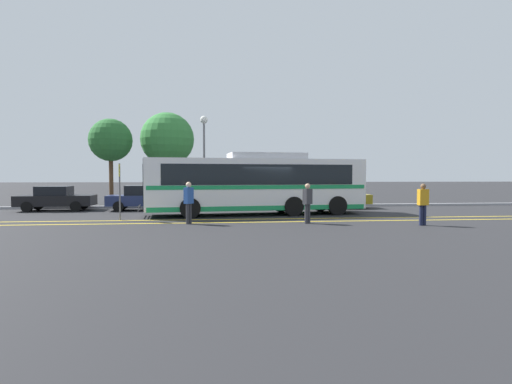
{
  "coord_description": "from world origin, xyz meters",
  "views": [
    {
      "loc": [
        -2.68,
        -20.79,
        2.06
      ],
      "look_at": [
        -0.47,
        0.19,
        1.2
      ],
      "focal_mm": 28.0,
      "sensor_mm": 36.0,
      "label": 1
    }
  ],
  "objects": [
    {
      "name": "bus_stop_sign",
      "position": [
        -7.01,
        -1.86,
        1.65
      ],
      "size": [
        0.07,
        0.4,
        2.63
      ],
      "rotation": [
        0.0,
        0.0,
        1.68
      ],
      "color": "#59595E",
      "rests_on": "ground_plane"
    },
    {
      "name": "parked_car_2",
      "position": [
        -1.27,
        3.91,
        0.65
      ],
      "size": [
        4.32,
        2.04,
        1.25
      ],
      "rotation": [
        0.0,
        0.0,
        -1.53
      ],
      "color": "silver",
      "rests_on": "ground_plane"
    },
    {
      "name": "lane_strip_1",
      "position": [
        -0.47,
        -3.26,
        0.0
      ],
      "size": [
        31.35,
        0.2,
        0.01
      ],
      "primitive_type": "cube",
      "rotation": [
        0.0,
        0.0,
        1.57
      ],
      "color": "gold",
      "rests_on": "ground_plane"
    },
    {
      "name": "curb_strip",
      "position": [
        -0.47,
        5.22,
        0.07
      ],
      "size": [
        39.35,
        0.36,
        0.15
      ],
      "primitive_type": "cube",
      "color": "#99999E",
      "rests_on": "ground_plane"
    },
    {
      "name": "parked_car_0",
      "position": [
        -11.97,
        3.81,
        0.72
      ],
      "size": [
        4.3,
        2.07,
        1.44
      ],
      "rotation": [
        0.0,
        0.0,
        -1.52
      ],
      "color": "black",
      "rests_on": "ground_plane"
    },
    {
      "name": "transit_bus",
      "position": [
        -0.45,
        0.2,
        1.67
      ],
      "size": [
        11.84,
        3.77,
        3.25
      ],
      "rotation": [
        0.0,
        0.0,
        1.68
      ],
      "color": "silver",
      "rests_on": "ground_plane"
    },
    {
      "name": "parked_car_3",
      "position": [
        4.97,
        3.85,
        0.73
      ],
      "size": [
        4.3,
        1.93,
        1.46
      ],
      "rotation": [
        0.0,
        0.0,
        -1.6
      ],
      "color": "olive",
      "rests_on": "ground_plane"
    },
    {
      "name": "tree_0",
      "position": [
        -9.65,
        7.27,
        4.45
      ],
      "size": [
        2.88,
        2.88,
        5.93
      ],
      "color": "#513823",
      "rests_on": "ground_plane"
    },
    {
      "name": "parked_car_1",
      "position": [
        -6.98,
        3.56,
        0.73
      ],
      "size": [
        4.07,
        2.01,
        1.48
      ],
      "rotation": [
        0.0,
        0.0,
        -1.51
      ],
      "color": "navy",
      "rests_on": "ground_plane"
    },
    {
      "name": "pedestrian_1",
      "position": [
        -3.76,
        -3.61,
        1.03
      ],
      "size": [
        0.42,
        0.47,
        1.8
      ],
      "rotation": [
        0.0,
        0.0,
        0.97
      ],
      "color": "#2D2D33",
      "rests_on": "ground_plane"
    },
    {
      "name": "ground_plane",
      "position": [
        0.0,
        0.0,
        0.0
      ],
      "size": [
        220.0,
        220.0,
        0.0
      ],
      "primitive_type": "plane",
      "color": "#262628"
    },
    {
      "name": "street_lamp",
      "position": [
        -3.33,
        6.05,
        4.43
      ],
      "size": [
        0.51,
        0.51,
        6.04
      ],
      "color": "#59595E",
      "rests_on": "ground_plane"
    },
    {
      "name": "lane_strip_0",
      "position": [
        -0.47,
        -2.01,
        0.0
      ],
      "size": [
        31.35,
        0.2,
        0.01
      ],
      "primitive_type": "cube",
      "rotation": [
        0.0,
        0.0,
        1.57
      ],
      "color": "gold",
      "rests_on": "ground_plane"
    },
    {
      "name": "pedestrian_2",
      "position": [
        1.34,
        -3.94,
        0.99
      ],
      "size": [
        0.46,
        0.44,
        1.73
      ],
      "rotation": [
        0.0,
        0.0,
        3.83
      ],
      "color": "#2D2D33",
      "rests_on": "ground_plane"
    },
    {
      "name": "tree_1",
      "position": [
        -6.06,
        8.97,
        4.72
      ],
      "size": [
        3.88,
        3.88,
        6.67
      ],
      "color": "#513823",
      "rests_on": "ground_plane"
    },
    {
      "name": "pedestrian_0",
      "position": [
        5.94,
        -5.12,
        0.99
      ],
      "size": [
        0.45,
        0.28,
        1.74
      ],
      "rotation": [
        0.0,
        0.0,
        3.28
      ],
      "color": "#191E38",
      "rests_on": "ground_plane"
    }
  ]
}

